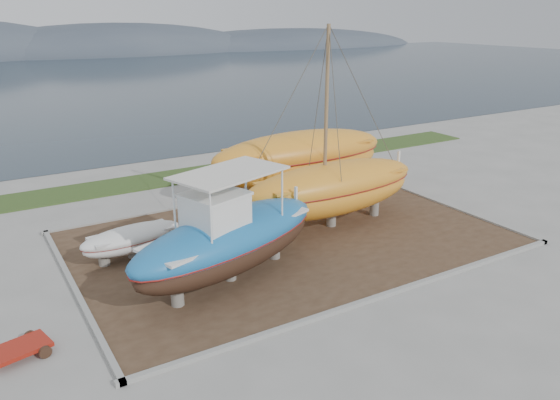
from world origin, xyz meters
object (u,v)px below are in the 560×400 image
white_dinghy (132,242)px  red_trailer (20,352)px  orange_bare_hull (300,165)px  blue_caique (229,228)px  orange_sailboat (334,131)px

white_dinghy → red_trailer: white_dinghy is taller
orange_bare_hull → red_trailer: 17.06m
blue_caique → orange_bare_hull: (7.61, 7.00, -0.38)m
white_dinghy → red_trailer: bearing=-141.9°
orange_sailboat → orange_bare_hull: bearing=73.4°
white_dinghy → orange_bare_hull: bearing=10.0°
red_trailer → blue_caique: bearing=-4.8°
blue_caique → orange_bare_hull: blue_caique is taller
blue_caique → orange_bare_hull: bearing=24.5°
white_dinghy → orange_sailboat: 9.77m
white_dinghy → orange_sailboat: size_ratio=0.46×
orange_bare_hull → white_dinghy: bearing=-162.3°
white_dinghy → orange_bare_hull: orange_bare_hull is taller
orange_sailboat → orange_bare_hull: orange_sailboat is taller
orange_sailboat → red_trailer: size_ratio=3.72×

